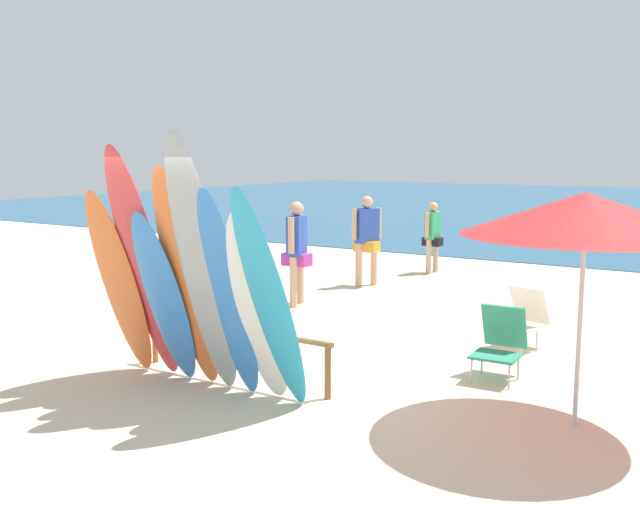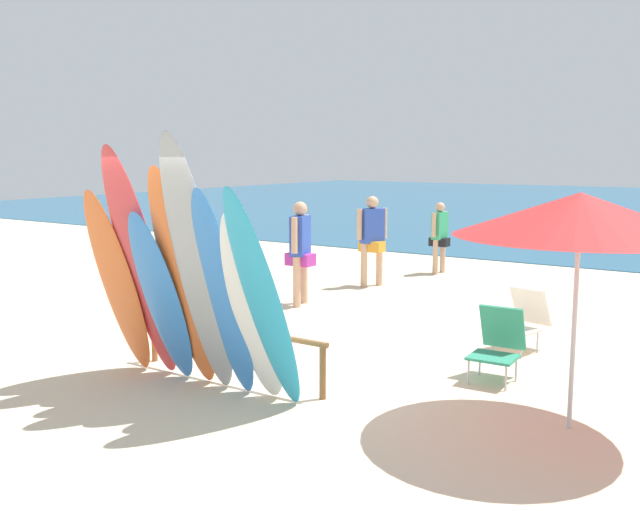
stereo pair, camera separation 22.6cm
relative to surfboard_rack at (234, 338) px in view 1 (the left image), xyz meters
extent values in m
plane|color=beige|center=(0.00, 14.00, -0.48)|extent=(60.00, 60.00, 0.00)
cylinder|color=brown|center=(-1.24, 0.00, -0.19)|extent=(0.07, 0.07, 0.58)
cylinder|color=brown|center=(1.24, 0.00, -0.19)|extent=(0.07, 0.07, 0.58)
cylinder|color=brown|center=(0.00, 0.00, 0.10)|extent=(2.59, 0.06, 0.06)
ellipsoid|color=orange|center=(-1.13, -0.62, 0.60)|extent=(0.60, 0.79, 2.16)
ellipsoid|color=#D13D42|center=(-0.72, -0.64, 0.84)|extent=(0.61, 1.00, 2.64)
ellipsoid|color=#337AD1|center=(-0.45, -0.61, 0.50)|extent=(0.53, 0.79, 1.96)
ellipsoid|color=orange|center=(-0.12, -0.61, 0.74)|extent=(0.56, 0.87, 2.43)
ellipsoid|color=#999EA3|center=(0.16, -0.68, 0.90)|extent=(0.61, 0.97, 2.76)
ellipsoid|color=#337AD1|center=(0.44, -0.62, 0.63)|extent=(0.48, 0.78, 2.22)
ellipsoid|color=white|center=(0.79, -0.58, 0.54)|extent=(0.59, 0.83, 2.03)
ellipsoid|color=#289EC6|center=(1.03, -0.72, 0.65)|extent=(0.55, 1.01, 2.26)
cylinder|color=tan|center=(-1.67, 3.83, -0.06)|extent=(0.13, 0.13, 0.84)
cylinder|color=tan|center=(-1.57, 3.50, -0.06)|extent=(0.13, 0.13, 0.84)
cube|color=#B23399|center=(-1.62, 3.67, 0.30)|extent=(0.45, 0.28, 0.20)
cube|color=#2D4CB2|center=(-1.62, 3.67, 0.70)|extent=(0.33, 0.48, 0.66)
sphere|color=tan|center=(-1.62, 3.67, 1.15)|extent=(0.24, 0.24, 0.24)
cylinder|color=tan|center=(-1.69, 3.94, 0.73)|extent=(0.10, 0.10, 0.59)
cylinder|color=tan|center=(-1.55, 3.40, 0.73)|extent=(0.10, 0.10, 0.59)
cylinder|color=brown|center=(-1.58, 1.95, -0.11)|extent=(0.11, 0.11, 0.73)
cylinder|color=brown|center=(-1.87, 1.86, -0.11)|extent=(0.11, 0.11, 0.73)
cube|color=#B23399|center=(-1.72, 1.90, 0.19)|extent=(0.39, 0.24, 0.18)
cube|color=#2D4CB2|center=(-1.72, 1.90, 0.54)|extent=(0.42, 0.30, 0.57)
sphere|color=brown|center=(-1.72, 1.90, 0.93)|extent=(0.21, 0.21, 0.21)
cylinder|color=brown|center=(-1.49, 1.97, 0.57)|extent=(0.09, 0.09, 0.51)
cylinder|color=brown|center=(-1.96, 1.83, 0.57)|extent=(0.09, 0.09, 0.51)
cylinder|color=tan|center=(-1.56, 5.69, -0.06)|extent=(0.13, 0.13, 0.84)
cylinder|color=tan|center=(-1.39, 5.99, -0.06)|extent=(0.13, 0.13, 0.84)
cube|color=orange|center=(-1.48, 5.84, 0.29)|extent=(0.45, 0.28, 0.20)
cube|color=#2D4CB2|center=(-1.48, 5.84, 0.69)|extent=(0.41, 0.49, 0.66)
sphere|color=tan|center=(-1.48, 5.84, 1.14)|extent=(0.24, 0.24, 0.24)
cylinder|color=tan|center=(-1.61, 5.60, 0.73)|extent=(0.10, 0.10, 0.58)
cylinder|color=tan|center=(-1.34, 6.08, 0.73)|extent=(0.10, 0.10, 0.58)
cylinder|color=tan|center=(-0.99, 8.05, -0.11)|extent=(0.11, 0.11, 0.73)
cylinder|color=tan|center=(-1.02, 7.75, -0.11)|extent=(0.11, 0.11, 0.73)
cube|color=black|center=(-1.00, 7.90, 0.20)|extent=(0.39, 0.24, 0.18)
cube|color=#33A36B|center=(-1.00, 7.90, 0.54)|extent=(0.24, 0.40, 0.57)
sphere|color=tan|center=(-1.00, 7.90, 0.93)|extent=(0.21, 0.21, 0.21)
cylinder|color=tan|center=(-0.98, 8.14, 0.57)|extent=(0.09, 0.09, 0.51)
cylinder|color=tan|center=(-1.03, 7.66, 0.57)|extent=(0.09, 0.09, 0.51)
cylinder|color=#B7B7BC|center=(2.32, 1.28, -0.34)|extent=(0.02, 0.02, 0.28)
cylinder|color=#B7B7BC|center=(2.74, 1.30, -0.34)|extent=(0.02, 0.02, 0.28)
cylinder|color=#B7B7BC|center=(2.31, 1.66, -0.34)|extent=(0.02, 0.02, 0.28)
cylinder|color=#B7B7BC|center=(2.73, 1.68, -0.34)|extent=(0.02, 0.02, 0.28)
cube|color=#2D9370|center=(2.52, 1.48, -0.18)|extent=(0.52, 0.47, 0.03)
cube|color=#2D9370|center=(2.51, 1.81, 0.09)|extent=(0.51, 0.25, 0.52)
cylinder|color=#B7B7BC|center=(2.08, 2.70, -0.34)|extent=(0.02, 0.02, 0.28)
cylinder|color=#B7B7BC|center=(2.49, 2.59, -0.34)|extent=(0.02, 0.02, 0.28)
cylinder|color=#B7B7BC|center=(2.17, 3.06, -0.34)|extent=(0.02, 0.02, 0.28)
cylinder|color=#B7B7BC|center=(2.58, 2.96, -0.34)|extent=(0.02, 0.02, 0.28)
cube|color=silver|center=(2.33, 2.83, -0.18)|extent=(0.59, 0.56, 0.03)
cube|color=silver|center=(2.41, 3.16, 0.08)|extent=(0.55, 0.38, 0.51)
cylinder|color=silver|center=(3.59, 0.59, 0.57)|extent=(0.04, 0.04, 2.10)
cone|color=red|center=(3.59, 0.59, 1.52)|extent=(2.24, 2.24, 0.39)
ellipsoid|color=#4C515B|center=(0.61, 16.05, -0.33)|extent=(4.01, 1.34, 0.32)
camera|label=1|loc=(4.97, -6.09, 2.06)|focal=40.09mm
camera|label=2|loc=(5.16, -5.97, 2.06)|focal=40.09mm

